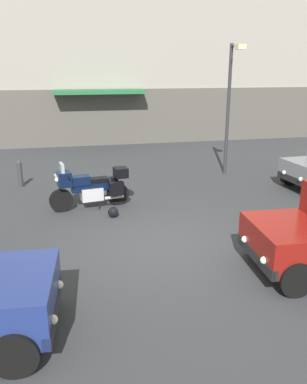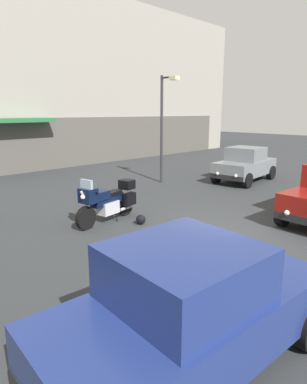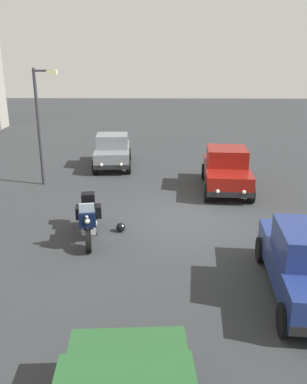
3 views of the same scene
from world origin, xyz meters
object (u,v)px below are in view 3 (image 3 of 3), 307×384
Objects in this scene: car_wagon_end at (226,170)px; streetlamp_curbside at (41,116)px; car_compact_side at (113,151)px; helmet at (121,227)px; motorcycle at (88,218)px.

car_wagon_end is 0.86× the size of streetlamp_curbside.
car_wagon_end reaches higher than car_compact_side.
car_compact_side is at bearing 8.37° from helmet.
car_compact_side is at bearing -39.95° from streetlamp_curbside.
car_wagon_end is 7.54m from streetlamp_curbside.
streetlamp_curbside reaches higher than car_wagon_end.
car_wagon_end is (4.16, -3.76, 0.67)m from helmet.
helmet is 6.40m from streetlamp_curbside.
car_wagon_end is at bearing 125.99° from motorcycle.
motorcycle is 8.00m from car_compact_side.
helmet is 0.07× the size of car_wagon_end.
streetlamp_curbside is (5.14, 2.63, 2.19)m from motorcycle.
streetlamp_curbside is (0.49, 7.25, 2.01)m from car_wagon_end.
streetlamp_curbside is at bearing -90.25° from car_wagon_end.
streetlamp_curbside is at bearing -44.17° from car_compact_side.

